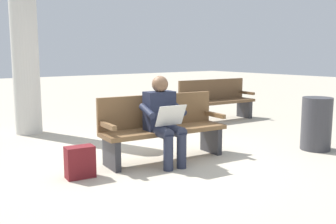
{
  "coord_description": "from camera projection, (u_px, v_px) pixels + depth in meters",
  "views": [
    {
      "loc": [
        3.12,
        4.19,
        1.47
      ],
      "look_at": [
        0.06,
        0.15,
        0.7
      ],
      "focal_mm": 41.16,
      "sensor_mm": 36.0,
      "label": 1
    }
  ],
  "objects": [
    {
      "name": "ground_plane",
      "position": [
        165.0,
        160.0,
        5.38
      ],
      "size": [
        40.0,
        40.0,
        0.0
      ],
      "primitive_type": "plane",
      "color": "#B7AD99"
    },
    {
      "name": "bench_near",
      "position": [
        162.0,
        127.0,
        5.37
      ],
      "size": [
        1.84,
        0.67,
        0.9
      ],
      "rotation": [
        0.0,
        0.0,
        -0.11
      ],
      "color": "brown",
      "rests_on": "ground"
    },
    {
      "name": "person_seated",
      "position": [
        164.0,
        118.0,
        5.09
      ],
      "size": [
        0.6,
        0.6,
        1.18
      ],
      "rotation": [
        0.0,
        0.0,
        -0.11
      ],
      "color": "#1E2338",
      "rests_on": "ground"
    },
    {
      "name": "backpack",
      "position": [
        80.0,
        162.0,
        4.59
      ],
      "size": [
        0.36,
        0.27,
        0.38
      ],
      "rotation": [
        0.0,
        0.0,
        3.02
      ],
      "color": "maroon",
      "rests_on": "ground"
    },
    {
      "name": "bench_far",
      "position": [
        216.0,
        100.0,
        8.52
      ],
      "size": [
        1.83,
        0.62,
        0.9
      ],
      "rotation": [
        0.0,
        0.0,
        -0.08
      ],
      "color": "brown",
      "rests_on": "ground"
    },
    {
      "name": "support_pillar",
      "position": [
        24.0,
        42.0,
        6.94
      ],
      "size": [
        0.48,
        0.48,
        3.37
      ],
      "primitive_type": "cylinder",
      "color": "beige",
      "rests_on": "ground"
    },
    {
      "name": "trash_bin",
      "position": [
        316.0,
        124.0,
        5.9
      ],
      "size": [
        0.45,
        0.45,
        0.81
      ],
      "primitive_type": "cylinder",
      "color": "#38383D",
      "rests_on": "ground"
    }
  ]
}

